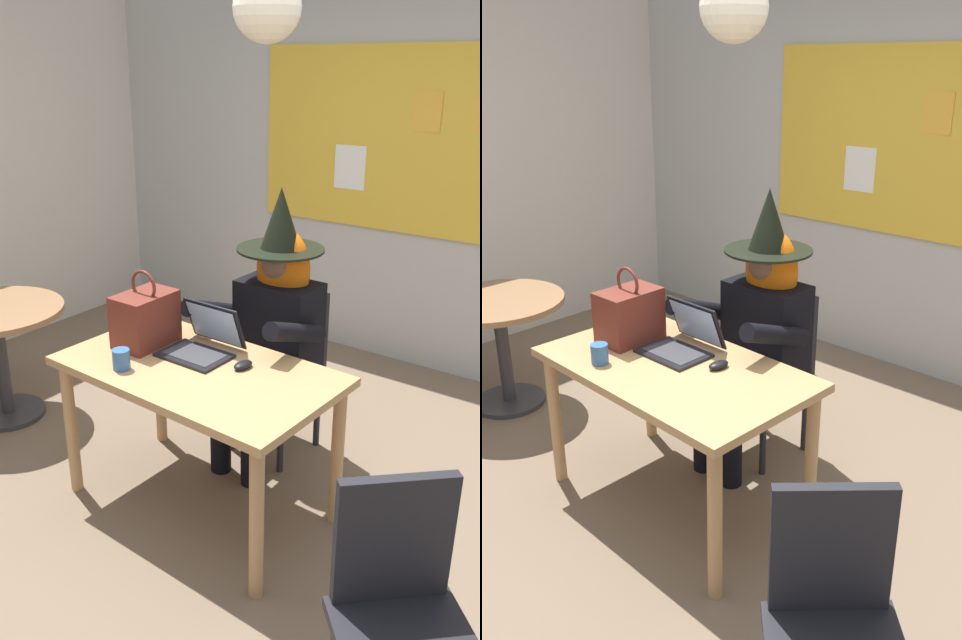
% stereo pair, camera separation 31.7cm
% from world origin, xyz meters
% --- Properties ---
extents(ground_plane, '(24.00, 24.00, 0.00)m').
position_xyz_m(ground_plane, '(0.00, 0.00, 0.00)').
color(ground_plane, '#75604C').
extents(wall_back_bulletin, '(5.40, 2.38, 2.63)m').
position_xyz_m(wall_back_bulletin, '(0.00, 2.18, 1.33)').
color(wall_back_bulletin, '#B2B2AD').
rests_on(wall_back_bulletin, ground).
extents(desk_main, '(1.30, 0.78, 0.75)m').
position_xyz_m(desk_main, '(-0.12, -0.01, 0.65)').
color(desk_main, tan).
rests_on(desk_main, ground).
extents(chair_at_desk, '(0.45, 0.45, 0.91)m').
position_xyz_m(chair_at_desk, '(-0.11, 0.72, 0.51)').
color(chair_at_desk, black).
rests_on(chair_at_desk, ground).
extents(person_costumed, '(0.59, 0.69, 1.47)m').
position_xyz_m(person_costumed, '(-0.12, 0.60, 0.80)').
color(person_costumed, black).
rests_on(person_costumed, ground).
extents(laptop, '(0.33, 0.32, 0.23)m').
position_xyz_m(laptop, '(-0.20, 0.13, 0.80)').
color(laptop, black).
rests_on(laptop, desk_main).
extents(computer_mouse, '(0.07, 0.11, 0.03)m').
position_xyz_m(computer_mouse, '(0.05, 0.11, 0.77)').
color(computer_mouse, black).
rests_on(computer_mouse, desk_main).
extents(handbag, '(0.20, 0.30, 0.38)m').
position_xyz_m(handbag, '(-0.49, 0.05, 0.88)').
color(handbag, maroon).
rests_on(handbag, desk_main).
extents(coffee_mug, '(0.08, 0.08, 0.09)m').
position_xyz_m(coffee_mug, '(-0.38, -0.23, 0.80)').
color(coffee_mug, '#336099').
rests_on(coffee_mug, desk_main).
extents(chair_extra_corner, '(0.59, 0.59, 0.89)m').
position_xyz_m(chair_extra_corner, '(1.12, -0.53, 0.50)').
color(chair_extra_corner, black).
rests_on(chair_extra_corner, ground).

